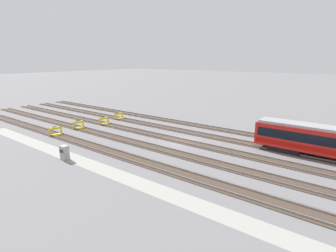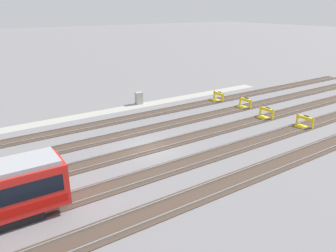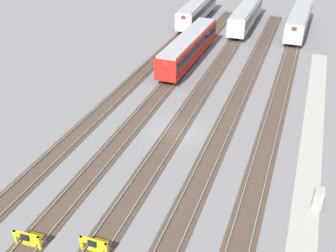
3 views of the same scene
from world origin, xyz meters
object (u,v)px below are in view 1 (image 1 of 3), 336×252
Objects in this scene: bumper_stop_near_inner_track at (79,125)px; electrical_cabinet at (65,152)px; bumper_stop_middle_track at (105,121)px; bumper_stop_far_inner_track at (120,116)px; bumper_stop_nearest_track at (56,132)px.

bumper_stop_near_inner_track is 13.87m from electrical_cabinet.
bumper_stop_middle_track is at bearing 76.01° from bumper_stop_near_inner_track.
bumper_stop_middle_track is at bearing -76.71° from bumper_stop_far_inner_track.
bumper_stop_far_inner_track is (-0.62, 13.19, 0.00)m from bumper_stop_nearest_track.
bumper_stop_near_inner_track is at bearing 98.74° from bumper_stop_nearest_track.
bumper_stop_middle_track is (0.42, 8.79, 0.00)m from bumper_stop_nearest_track.
bumper_stop_near_inner_track is 8.80m from bumper_stop_far_inner_track.
bumper_stop_far_inner_track is at bearing 103.29° from bumper_stop_middle_track.
electrical_cabinet is at bearing -59.77° from bumper_stop_far_inner_track.
bumper_stop_near_inner_track and bumper_stop_middle_track have the same top height.
bumper_stop_far_inner_track is (-1.04, 4.40, 0.00)m from bumper_stop_middle_track.
bumper_stop_far_inner_track is 20.70m from electrical_cabinet.
bumper_stop_middle_track and bumper_stop_far_inner_track have the same top height.
bumper_stop_near_inner_track is at bearing -90.36° from bumper_stop_far_inner_track.
electrical_cabinet is (9.80, -4.69, 0.29)m from bumper_stop_nearest_track.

